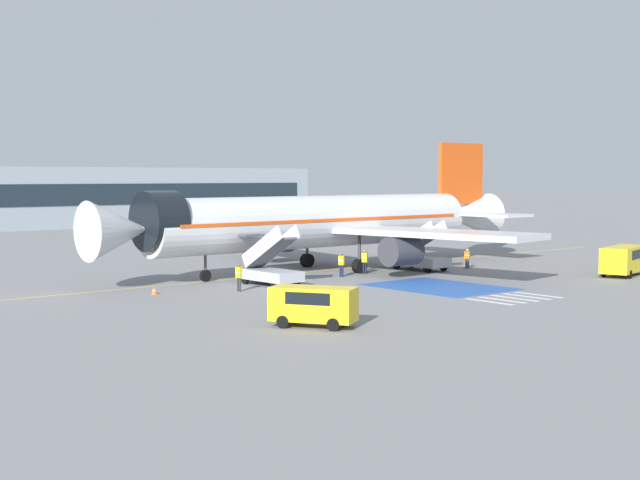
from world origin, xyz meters
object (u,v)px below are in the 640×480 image
Objects in this scene: ground_crew_0 at (365,260)px; service_van_1 at (313,303)px; boarding_stairs_aft at (419,258)px; ground_crew_1 at (467,257)px; airliner at (324,222)px; ground_crew_3 at (341,263)px; fuel_tanker at (240,230)px; ground_crew_2 at (239,275)px; service_van_0 at (624,258)px; boarding_stairs_forward at (270,270)px; traffic_cone_0 at (271,292)px; traffic_cone_1 at (154,291)px.

service_van_1 is at bearing 100.60° from ground_crew_0.
ground_crew_1 is at bearing -23.17° from boarding_stairs_aft.
airliner reaches higher than ground_crew_0.
boarding_stairs_aft is 7.99m from ground_crew_3.
boarding_stairs_aft is 29.65m from fuel_tanker.
ground_crew_3 is (-7.98, 0.31, 0.06)m from boarding_stairs_aft.
ground_crew_2 reaches higher than ground_crew_3.
ground_crew_1 is (27.54, 13.90, -0.28)m from service_van_1.
service_van_0 is at bearing 28.94° from ground_crew_3.
boarding_stairs_forward is at bearing 117.29° from airliner.
boarding_stairs_aft is 18.73m from ground_crew_2.
ground_crew_3 is 12.16m from traffic_cone_0.
boarding_stairs_aft is at bearing -160.49° from service_van_0.
boarding_stairs_aft reaches higher than ground_crew_0.
service_van_1 is (-32.44, -2.79, -0.12)m from service_van_0.
airliner reaches higher than service_van_1.
boarding_stairs_forward is at bearing -132.74° from service_van_0.
boarding_stairs_forward is 26.89m from service_van_0.
ground_crew_1 is at bearing 175.74° from fuel_tanker.
traffic_cone_0 is at bearing -50.10° from traffic_cone_1.
boarding_stairs_aft is (15.04, 0.29, -0.02)m from boarding_stairs_forward.
airliner is 14.18m from ground_crew_2.
ground_crew_0 is at bearing 0.82° from traffic_cone_1.
ground_crew_2 is at bearing -106.06° from ground_crew_1.
ground_crew_3 is at bearing -87.52° from ground_crew_2.
boarding_stairs_aft is at bearing -1.18° from traffic_cone_1.
traffic_cone_0 is (-18.72, -5.33, -0.67)m from boarding_stairs_aft.
fuel_tanker is at bearing 47.43° from traffic_cone_1.
service_van_0 is 35.01m from traffic_cone_1.
airliner is 16.27m from traffic_cone_0.
airliner reaches higher than ground_crew_1.
traffic_cone_1 is (-26.63, -28.99, -1.50)m from fuel_tanker.
ground_crew_2 is at bearing 88.83° from traffic_cone_0.
boarding_stairs_forward reaches higher than service_van_1.
service_van_0 is at bearing -22.14° from traffic_cone_1.
fuel_tanker is 31.19m from ground_crew_3.
boarding_stairs_aft is 0.53× the size of fuel_tanker.
traffic_cone_1 is (-15.61, 0.17, -0.82)m from ground_crew_3.
ground_crew_2 is at bearing -24.49° from traffic_cone_1.
airliner is 25.19× the size of ground_crew_1.
ground_crew_0 is at bearing -166.26° from airliner.
ground_crew_3 is (-16.80, 13.01, -0.26)m from service_van_0.
fuel_tanker reaches higher than ground_crew_0.
traffic_cone_1 is (0.03, 15.97, -0.96)m from service_van_1.
ground_crew_2 is at bearing 139.34° from fuel_tanker.
ground_crew_3 is 2.81× the size of traffic_cone_0.
service_van_0 is 3.51× the size of ground_crew_1.
ground_crew_1 is at bearing 9.39° from traffic_cone_0.
airliner is 22.11× the size of ground_crew_2.
airliner is 22.33× the size of ground_crew_3.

